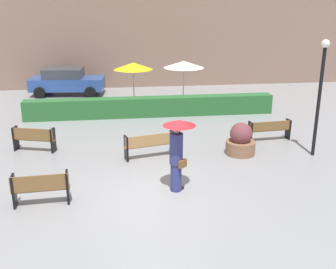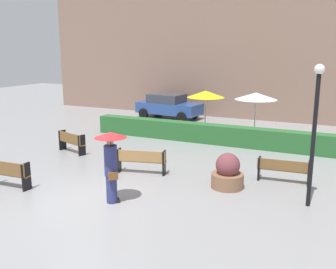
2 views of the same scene
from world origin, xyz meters
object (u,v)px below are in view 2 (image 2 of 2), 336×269
Objects in this scene: bench_far_right at (283,169)px; patio_umbrella_yellow at (206,94)px; lamp_post at (315,122)px; pedestrian_with_umbrella at (111,158)px; bench_near_left at (8,172)px; bench_far_left at (71,141)px; planter_pot at (228,173)px; patio_umbrella_white at (256,96)px; bench_mid_center at (141,160)px; parked_car at (168,106)px.

patio_umbrella_yellow is (-5.01, 6.13, 1.64)m from bench_far_right.
patio_umbrella_yellow is (-5.99, 7.85, -0.36)m from lamp_post.
bench_near_left is at bearing -174.16° from pedestrian_with_umbrella.
bench_far_right is 8.08m from patio_umbrella_yellow.
bench_far_left is 1.37× the size of planter_pot.
bench_far_left is at bearing 102.40° from bench_near_left.
lamp_post is (5.27, 2.24, 1.11)m from pedestrian_with_umbrella.
bench_far_left is 0.74× the size of pedestrian_with_umbrella.
planter_pot is 0.50× the size of patio_umbrella_white.
lamp_post is at bearing 23.05° from pedestrian_with_umbrella.
bench_mid_center is 3.26m from planter_pot.
bench_near_left is (-3.21, -3.11, 0.00)m from bench_mid_center.
bench_far_left is 0.69× the size of patio_umbrella_yellow.
patio_umbrella_white is at bearing 79.54° from pedestrian_with_umbrella.
patio_umbrella_white reaches higher than bench_near_left.
patio_umbrella_white is at bearing -26.92° from parked_car.
bench_near_left is 0.71× the size of pedestrian_with_umbrella.
bench_near_left reaches higher than bench_far_right.
lamp_post reaches higher than planter_pot.
parked_car is at bearing 110.17° from bench_mid_center.
planter_pot is at bearing -83.79° from patio_umbrella_white.
patio_umbrella_white is (6.59, 6.32, 1.61)m from bench_far_left.
pedestrian_with_umbrella is at bearing -85.88° from patio_umbrella_yellow.
patio_umbrella_yellow is 0.53× the size of parked_car.
patio_umbrella_white is (2.62, 0.14, 0.01)m from patio_umbrella_yellow.
parked_car is (-3.76, 3.38, -1.30)m from patio_umbrella_yellow.
bench_mid_center is 1.58× the size of planter_pot.
patio_umbrella_white is 0.53× the size of parked_car.
lamp_post is 1.76× the size of patio_umbrella_white.
planter_pot is at bearing 44.70° from pedestrian_with_umbrella.
bench_far_left is 6.17m from pedestrian_with_umbrella.
bench_mid_center is 0.80× the size of patio_umbrella_yellow.
pedestrian_with_umbrella is 14.21m from parked_car.
bench_far_left is at bearing -179.67° from bench_far_right.
patio_umbrella_yellow is (-3.44, 7.41, 1.62)m from planter_pot.
pedestrian_with_umbrella is at bearing -135.30° from planter_pot.
lamp_post is 9.88m from patio_umbrella_yellow.
pedestrian_with_umbrella reaches higher than bench_far_right.
bench_mid_center is 7.54m from patio_umbrella_yellow.
parked_car is at bearing 130.98° from lamp_post.
bench_far_right is at bearing -50.71° from patio_umbrella_yellow.
planter_pot is (7.41, -1.23, -0.03)m from bench_far_left.
planter_pot is at bearing 25.38° from bench_near_left.
pedestrian_with_umbrella is at bearing -100.46° from patio_umbrella_white.
patio_umbrella_yellow is (3.03, 10.48, 1.59)m from bench_near_left.
bench_near_left is at bearing -151.59° from bench_far_right.
pedestrian_with_umbrella is 0.50× the size of parked_car.
bench_far_right is 0.43× the size of lamp_post.
bench_near_left is at bearing -154.62° from planter_pot.
parked_car reaches higher than bench_far_right.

